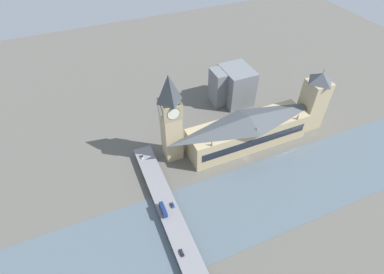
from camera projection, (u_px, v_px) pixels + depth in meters
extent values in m
plane|color=#605E56|center=(246.00, 159.00, 234.15)|extent=(600.00, 600.00, 0.00)
cube|color=slate|center=(272.00, 192.00, 210.67)|extent=(58.12, 360.00, 0.30)
cube|color=tan|center=(247.00, 133.00, 238.90)|extent=(24.75, 97.91, 22.64)
cube|color=black|center=(256.00, 142.00, 229.76)|extent=(0.40, 90.07, 6.79)
pyramid|color=#474C51|center=(249.00, 119.00, 228.90)|extent=(24.25, 95.95, 6.40)
cone|color=#9E8966|center=(298.00, 117.00, 232.41)|extent=(2.20, 2.20, 5.00)
cone|color=#9E8966|center=(257.00, 129.00, 221.80)|extent=(2.20, 2.20, 5.00)
cone|color=#9E8966|center=(212.00, 143.00, 211.18)|extent=(2.20, 2.20, 5.00)
cube|color=tan|center=(171.00, 130.00, 218.92)|extent=(13.02, 13.02, 52.84)
cube|color=tan|center=(170.00, 108.00, 204.76)|extent=(13.80, 13.80, 11.72)
cylinder|color=black|center=(173.00, 114.00, 200.31)|extent=(0.50, 9.32, 9.32)
cylinder|color=silver|center=(173.00, 114.00, 200.22)|extent=(0.62, 8.63, 8.63)
cylinder|color=black|center=(167.00, 103.00, 209.22)|extent=(0.50, 9.32, 9.32)
cylinder|color=silver|center=(167.00, 103.00, 209.31)|extent=(0.62, 8.63, 8.63)
cylinder|color=black|center=(179.00, 106.00, 206.67)|extent=(9.32, 0.50, 9.32)
cylinder|color=silver|center=(179.00, 106.00, 206.71)|extent=(8.63, 0.62, 8.63)
cylinder|color=black|center=(161.00, 110.00, 202.86)|extent=(9.32, 0.50, 9.32)
cylinder|color=silver|center=(161.00, 111.00, 202.82)|extent=(8.63, 0.62, 8.63)
pyramid|color=#383D42|center=(169.00, 88.00, 193.67)|extent=(13.28, 13.28, 20.52)
cube|color=tan|center=(312.00, 104.00, 249.04)|extent=(16.75, 16.75, 44.00)
pyramid|color=#474C51|center=(322.00, 77.00, 231.30)|extent=(16.75, 16.75, 7.54)
cylinder|color=#333338|center=(324.00, 71.00, 227.33)|extent=(0.30, 0.30, 4.00)
cube|color=slate|center=(175.00, 228.00, 188.65)|extent=(3.00, 11.51, 3.96)
cube|color=slate|center=(151.00, 170.00, 223.25)|extent=(3.00, 11.51, 3.96)
cube|color=gray|center=(175.00, 226.00, 186.87)|extent=(148.23, 13.54, 1.20)
cube|color=navy|center=(163.00, 211.00, 192.62)|extent=(10.33, 2.59, 1.85)
cube|color=black|center=(163.00, 210.00, 192.36)|extent=(9.30, 2.65, 0.81)
cube|color=navy|center=(163.00, 209.00, 191.23)|extent=(10.12, 2.59, 2.17)
cube|color=black|center=(163.00, 209.00, 191.16)|extent=(9.30, 2.65, 1.04)
cube|color=navy|center=(163.00, 208.00, 190.43)|extent=(10.02, 2.46, 0.16)
cylinder|color=black|center=(163.00, 205.00, 196.36)|extent=(1.12, 0.28, 1.12)
cylinder|color=black|center=(160.00, 207.00, 195.69)|extent=(1.12, 0.28, 1.12)
cylinder|color=black|center=(167.00, 216.00, 190.75)|extent=(1.12, 0.28, 1.12)
cylinder|color=black|center=(164.00, 217.00, 190.07)|extent=(1.12, 0.28, 1.12)
cube|color=navy|center=(172.00, 205.00, 196.58)|extent=(4.26, 1.80, 0.66)
cube|color=black|center=(172.00, 205.00, 196.10)|extent=(2.21, 1.62, 0.49)
cylinder|color=black|center=(173.00, 203.00, 198.10)|extent=(0.65, 0.22, 0.65)
cylinder|color=black|center=(170.00, 204.00, 197.63)|extent=(0.65, 0.22, 0.65)
cylinder|color=black|center=(174.00, 207.00, 195.86)|extent=(0.65, 0.22, 0.65)
cylinder|color=black|center=(172.00, 208.00, 195.40)|extent=(0.65, 0.22, 0.65)
cube|color=silver|center=(142.00, 157.00, 227.99)|extent=(4.39, 1.77, 0.63)
cube|color=black|center=(142.00, 156.00, 227.48)|extent=(2.28, 1.60, 0.60)
cylinder|color=black|center=(142.00, 155.00, 229.53)|extent=(0.65, 0.22, 0.65)
cylinder|color=black|center=(140.00, 156.00, 229.07)|extent=(0.65, 0.22, 0.65)
cylinder|color=black|center=(144.00, 158.00, 227.21)|extent=(0.65, 0.22, 0.65)
cylinder|color=black|center=(142.00, 159.00, 226.76)|extent=(0.65, 0.22, 0.65)
cube|color=black|center=(182.00, 253.00, 173.07)|extent=(4.66, 1.71, 0.62)
cube|color=black|center=(182.00, 253.00, 172.58)|extent=(2.42, 1.54, 0.53)
cylinder|color=black|center=(182.00, 250.00, 174.65)|extent=(0.71, 0.22, 0.71)
cylinder|color=black|center=(179.00, 251.00, 174.22)|extent=(0.71, 0.22, 0.71)
cylinder|color=black|center=(184.00, 255.00, 172.21)|extent=(0.71, 0.22, 0.71)
cylinder|color=black|center=(182.00, 256.00, 171.78)|extent=(0.71, 0.22, 0.71)
cube|color=slate|center=(221.00, 87.00, 276.20)|extent=(18.96, 17.55, 33.98)
cube|color=slate|center=(236.00, 85.00, 277.89)|extent=(31.19, 25.35, 34.27)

